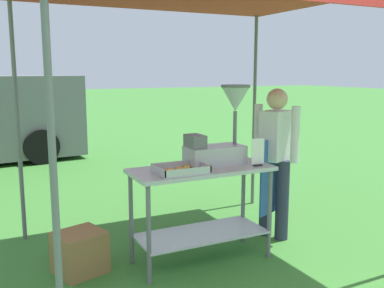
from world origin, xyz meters
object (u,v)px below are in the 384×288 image
Objects in this scene: menu_sign at (258,154)px; donut_cart at (201,194)px; vendor at (275,155)px; supply_crate at (80,252)px; donut_fryer at (221,133)px; donut_tray at (180,170)px.

donut_cart is at bearing 162.81° from menu_sign.
supply_crate is at bearing 178.41° from vendor.
donut_cart is 1.02m from vendor.
menu_sign is (0.51, -0.16, 0.36)m from donut_cart.
donut_fryer is at bearing 16.30° from donut_cart.
supply_crate is at bearing 172.66° from donut_fryer.
menu_sign is at bearing -17.19° from donut_cart.
menu_sign reaches higher than donut_cart.
supply_crate is (-1.61, 0.40, -0.83)m from menu_sign.
donut_tray is at bearing -167.17° from vendor.
donut_tray reaches higher than supply_crate.
menu_sign is 0.53× the size of supply_crate.
vendor is (0.97, 0.19, 0.25)m from donut_cart.
supply_crate is at bearing 157.95° from donut_tray.
supply_crate is (-1.34, 0.17, -1.01)m from donut_fryer.
donut_fryer reaches higher than vendor.
donut_fryer is 1.69m from supply_crate.
supply_crate is at bearing 165.94° from menu_sign.
donut_cart is 1.21m from supply_crate.
donut_cart is at bearing -169.18° from vendor.
donut_fryer is (0.50, 0.17, 0.27)m from donut_tray.
donut_cart is 1.76× the size of donut_fryer.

